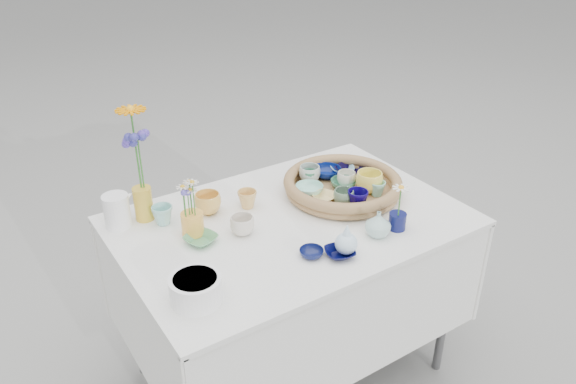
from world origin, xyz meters
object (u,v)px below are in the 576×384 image
bud_vase_seafoam (378,224)px  tall_vase_yellow (143,204)px  wicker_tray (342,185)px  display_table (291,369)px

bud_vase_seafoam → tall_vase_yellow: size_ratio=0.74×
bud_vase_seafoam → tall_vase_yellow: tall_vase_yellow is taller
wicker_tray → bud_vase_seafoam: (-0.09, -0.31, 0.01)m
tall_vase_yellow → bud_vase_seafoam: bearing=-40.9°
wicker_tray → display_table: bearing=-169.9°
bud_vase_seafoam → tall_vase_yellow: 0.86m
display_table → tall_vase_yellow: (-0.45, 0.30, 0.83)m
wicker_tray → tall_vase_yellow: tall_vase_yellow is taller
wicker_tray → tall_vase_yellow: 0.77m
display_table → tall_vase_yellow: size_ratio=9.74×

